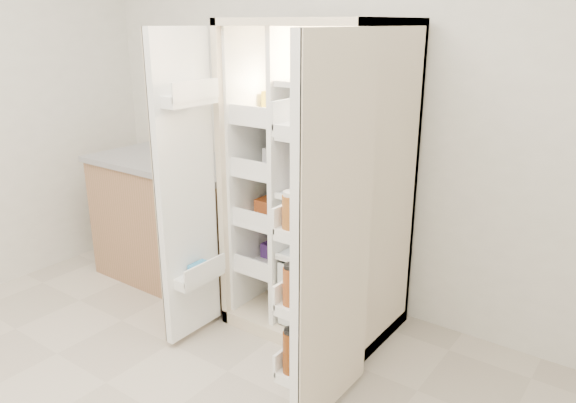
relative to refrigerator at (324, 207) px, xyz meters
The scene contains 5 objects.
wall_back 0.71m from the refrigerator, 107.64° to the left, with size 4.00×0.02×2.70m, color white.
refrigerator is the anchor object (origin of this frame).
freezer_door 0.81m from the refrigerator, 130.57° to the right, with size 0.15×0.40×1.72m.
fridge_door 0.84m from the refrigerator, 56.20° to the right, with size 0.17×0.58×1.72m.
kitchen_counter 1.18m from the refrigerator, behind, with size 1.22×0.65×0.89m.
Camera 1 is at (1.72, -0.93, 1.78)m, focal length 34.00 mm.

